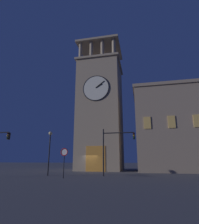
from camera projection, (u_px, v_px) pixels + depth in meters
name	position (u px, v px, depth m)	size (l,w,h in m)	color
ground_plane	(89.00, 172.00, 29.22)	(200.00, 200.00, 0.00)	#4C4C51
clocktower	(101.00, 112.00, 35.82)	(8.25, 8.70, 27.44)	gray
traffic_signal_mid	(114.00, 144.00, 21.75)	(3.78, 0.41, 5.38)	black
street_lamp	(50.00, 144.00, 22.76)	(0.44, 0.44, 5.19)	black
no_horn_sign	(64.00, 154.00, 19.08)	(0.78, 0.14, 2.96)	black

